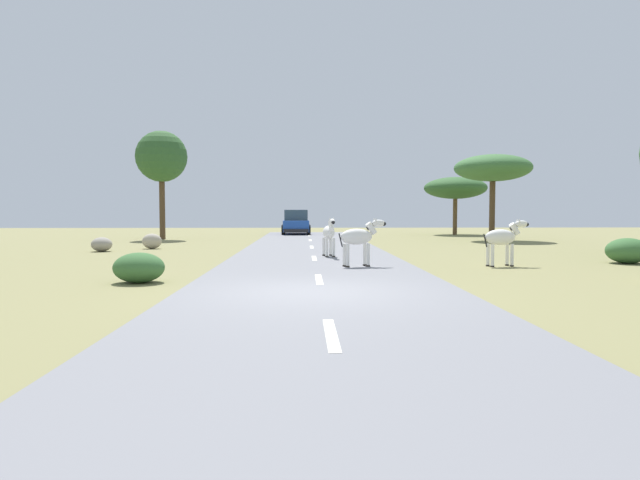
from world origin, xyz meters
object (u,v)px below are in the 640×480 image
rock_1 (102,244)px  rock_3 (152,241)px  zebra_0 (329,233)px  tree_1 (493,169)px  tree_5 (161,157)px  car_0 (296,223)px  bush_0 (628,251)px  tree_2 (455,188)px  bush_1 (139,268)px  zebra_3 (503,238)px  zebra_2 (359,237)px

rock_1 → rock_3: 2.34m
zebra_0 → rock_1: 10.08m
tree_1 → tree_5: (-19.53, 1.89, 0.78)m
car_0 → rock_1: size_ratio=5.12×
tree_1 → rock_1: size_ratio=5.83×
tree_5 → bush_0: 25.43m
tree_1 → tree_2: size_ratio=1.11×
tree_1 → bush_0: bearing=-91.6°
car_0 → rock_1: 18.26m
tree_5 → bush_0: size_ratio=4.72×
tree_1 → tree_5: size_ratio=0.76×
rock_1 → bush_1: bearing=-66.0°
car_0 → tree_1: size_ratio=0.88×
bush_0 → rock_1: bearing=163.0°
tree_2 → tree_1: bearing=-89.9°
tree_5 → rock_3: (1.70, -8.62, -4.60)m
tree_5 → bush_1: tree_5 is taller
tree_1 → rock_3: tree_1 is taller
zebra_3 → rock_1: (-14.67, 6.67, -0.58)m
zebra_2 → tree_1: size_ratio=0.30×
car_0 → tree_5: size_ratio=0.67×
tree_2 → zebra_3: bearing=-101.9°
tree_2 → car_0: bearing=178.9°
tree_2 → rock_1: 25.51m
rock_1 → tree_5: bearing=90.2°
zebra_3 → bush_1: (-10.07, -3.64, -0.52)m
zebra_2 → tree_5: 20.52m
car_0 → tree_2: 11.77m
zebra_0 → tree_5: size_ratio=0.24×
bush_0 → rock_3: (-17.44, 7.50, -0.07)m
zebra_2 → zebra_3: size_ratio=0.97×
zebra_0 → rock_3: (-7.79, 5.11, -0.57)m
tree_2 → tree_5: (-19.51, -5.93, 1.60)m
bush_0 → bush_1: (-14.50, -4.46, -0.05)m
car_0 → tree_1: bearing=144.3°
rock_3 → tree_2: bearing=39.2°
tree_5 → bush_1: bearing=-77.3°
zebra_0 → tree_2: 22.20m
zebra_0 → tree_5: (-9.49, 13.73, 4.03)m
zebra_0 → tree_2: (10.02, 19.66, 2.43)m
zebra_3 → tree_2: bearing=155.7°
tree_1 → rock_3: bearing=-159.3°
zebra_2 → bush_1: 6.49m
tree_1 → zebra_3: bearing=-107.8°
car_0 → tree_1: 14.43m
zebra_2 → car_0: car_0 is taller
zebra_0 → tree_1: size_ratio=0.31×
tree_5 → rock_3: 9.92m
zebra_2 → bush_0: 9.01m
bush_1 → rock_1: bearing=114.0°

